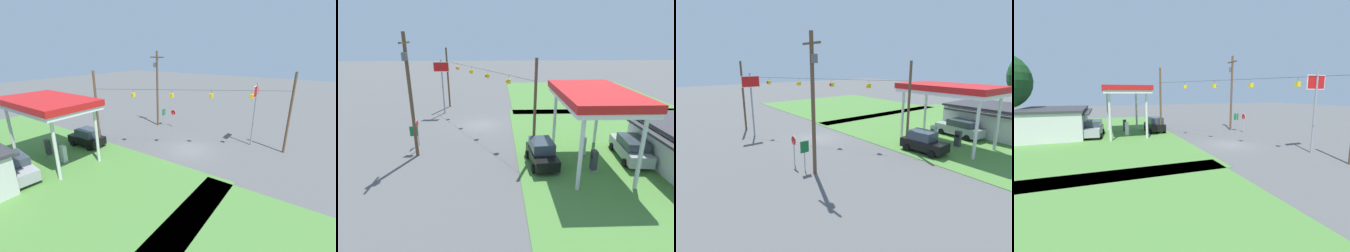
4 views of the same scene
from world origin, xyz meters
TOP-DOWN VIEW (x-y plane):
  - ground_plane at (0.00, 0.00)m, footprint 160.00×160.00m
  - gas_station_canopy at (9.82, 9.27)m, footprint 9.35×5.37m
  - fuel_pump_near at (8.44, 9.26)m, footprint 0.71×0.56m
  - fuel_pump_far at (11.20, 9.26)m, footprint 0.71×0.56m
  - car_at_pumps_front at (10.01, 5.45)m, footprint 4.24×2.35m
  - car_at_pumps_rear at (9.25, 13.07)m, footprint 5.34×2.46m
  - stop_sign_roadside at (5.73, -5.54)m, footprint 0.80×0.08m
  - stop_sign_overhead at (-4.99, -5.12)m, footprint 0.22×1.99m
  - route_sign at (7.23, -5.41)m, footprint 0.10×0.70m
  - utility_pole_main at (8.09, -5.04)m, footprint 2.20×0.44m
  - signal_span_gantry at (0.00, -0.01)m, footprint 17.09×10.24m

SIDE VIEW (x-z plane):
  - ground_plane at x=0.00m, z-range 0.00..0.00m
  - fuel_pump_near at x=8.44m, z-range -0.04..1.63m
  - fuel_pump_far at x=11.20m, z-range -0.04..1.63m
  - car_at_pumps_rear at x=9.25m, z-range 0.03..1.96m
  - car_at_pumps_front at x=10.01m, z-range 0.01..2.01m
  - route_sign at x=7.23m, z-range 0.51..2.91m
  - stop_sign_roadside at x=5.73m, z-range 0.56..3.06m
  - signal_span_gantry at x=0.00m, z-range 0.39..8.67m
  - stop_sign_overhead at x=-4.99m, z-range 1.45..8.46m
  - gas_station_canopy at x=9.82m, z-range 2.47..8.52m
  - utility_pole_main at x=8.09m, z-range 0.59..10.77m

